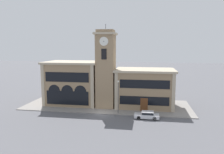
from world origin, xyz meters
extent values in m
plane|color=#56565B|center=(0.00, 0.00, 0.00)|extent=(300.00, 300.00, 0.00)
cube|color=gray|center=(0.00, 6.83, 0.07)|extent=(37.24, 13.66, 0.15)
cube|color=#937A5B|center=(0.00, 5.21, 7.96)|extent=(3.88, 3.88, 15.92)
cube|color=tan|center=(0.00, 5.21, 16.15)|extent=(4.58, 4.58, 0.45)
cube|color=#937A5B|center=(0.00, 5.21, 16.67)|extent=(3.57, 3.57, 0.60)
cylinder|color=#4C4C51|center=(0.00, 5.21, 17.57)|extent=(0.10, 0.10, 1.20)
cylinder|color=silver|center=(0.00, 3.22, 14.50)|extent=(1.84, 0.10, 1.84)
cylinder|color=black|center=(0.00, 3.15, 14.50)|extent=(0.15, 0.04, 0.15)
cylinder|color=silver|center=(-1.99, 5.21, 14.50)|extent=(0.10, 1.84, 1.84)
cylinder|color=black|center=(-2.06, 5.21, 14.50)|extent=(0.04, 0.15, 0.15)
cube|color=black|center=(0.00, 3.23, 11.89)|extent=(1.09, 0.10, 2.20)
cube|color=#937A5B|center=(-8.21, 7.46, 4.77)|extent=(11.94, 8.39, 9.55)
cube|color=tan|center=(-8.21, 7.46, 9.77)|extent=(12.64, 9.09, 0.45)
cube|color=tan|center=(-13.83, 3.21, 4.77)|extent=(0.70, 0.16, 9.55)
cube|color=tan|center=(-2.59, 3.21, 4.77)|extent=(0.70, 0.16, 9.55)
cube|color=black|center=(-8.21, 3.23, 6.87)|extent=(9.79, 0.10, 2.10)
cube|color=black|center=(-8.21, 3.23, 2.29)|extent=(9.55, 0.10, 3.05)
cylinder|color=black|center=(-11.20, 3.22, 3.82)|extent=(2.63, 0.06, 2.63)
cylinder|color=black|center=(-8.21, 3.22, 3.82)|extent=(2.63, 0.06, 2.63)
cylinder|color=black|center=(-5.23, 3.22, 3.82)|extent=(2.63, 0.06, 2.63)
cube|color=#937A5B|center=(8.43, 7.46, 4.02)|extent=(12.38, 8.39, 8.03)
cube|color=tan|center=(8.43, 7.46, 8.26)|extent=(13.08, 9.09, 0.45)
cube|color=tan|center=(2.59, 3.21, 4.02)|extent=(0.70, 0.16, 8.03)
cube|color=tan|center=(14.27, 3.21, 4.02)|extent=(0.70, 0.16, 8.03)
cube|color=black|center=(8.43, 3.23, 5.78)|extent=(10.15, 0.10, 1.77)
cube|color=#5B3319|center=(8.43, 3.22, 1.45)|extent=(1.50, 0.12, 2.89)
cube|color=black|center=(8.43, 3.23, 2.31)|extent=(10.15, 0.10, 1.80)
cube|color=silver|center=(9.00, -1.17, 0.51)|extent=(4.65, 1.88, 0.65)
cube|color=silver|center=(9.19, -1.17, 1.11)|extent=(2.24, 1.67, 0.54)
cube|color=black|center=(9.19, -1.17, 1.11)|extent=(2.15, 1.71, 0.41)
cylinder|color=black|center=(7.56, -1.95, 0.34)|extent=(0.69, 0.23, 0.69)
cylinder|color=black|center=(7.58, -0.35, 0.34)|extent=(0.69, 0.23, 0.69)
cylinder|color=black|center=(10.43, -1.99, 0.34)|extent=(0.69, 0.23, 0.69)
cylinder|color=black|center=(10.45, -0.38, 0.34)|extent=(0.69, 0.23, 0.69)
cylinder|color=#4C4C51|center=(3.35, 0.77, 3.30)|extent=(0.12, 0.12, 6.31)
sphere|color=silver|center=(3.35, 0.77, 6.64)|extent=(0.36, 0.36, 0.36)
camera|label=1|loc=(8.96, -41.24, 13.38)|focal=35.00mm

